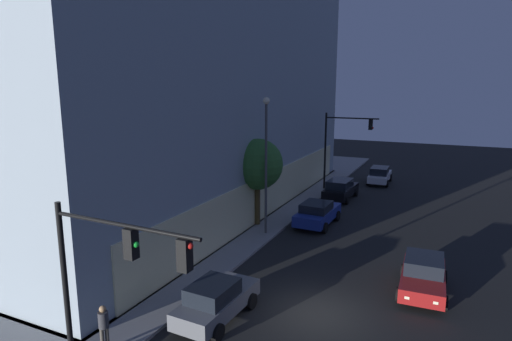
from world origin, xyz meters
TOP-DOWN VIEW (x-y plane):
  - ground_plane at (0.00, 0.00)m, footprint 120.00×120.00m
  - modern_building at (12.11, 19.12)m, footprint 36.18×23.91m
  - traffic_light_near_corner at (-7.20, 4.24)m, footprint 0.38×5.35m
  - traffic_light_far_corner at (21.39, 4.55)m, footprint 0.32×4.72m
  - street_lamp_sidewalk at (7.95, 5.92)m, footprint 0.44×0.44m
  - sidewalk_tree at (9.37, 7.16)m, footprint 3.43×3.43m
  - pedestrian_waiting at (-5.88, 6.10)m, footprint 0.36×0.36m
  - car_grey at (-2.17, 3.68)m, footprint 4.40×2.12m
  - car_red at (4.06, -3.82)m, footprint 4.45×2.25m
  - car_blue at (11.34, 3.52)m, footprint 4.77×2.33m
  - car_black at (18.81, 3.78)m, footprint 4.79×2.28m
  - car_white at (26.30, 1.73)m, footprint 4.70×2.11m

SIDE VIEW (x-z plane):
  - ground_plane at x=0.00m, z-range 0.00..0.00m
  - car_red at x=4.06m, z-range 0.02..1.62m
  - car_grey at x=-2.17m, z-range 0.01..1.69m
  - car_blue at x=11.34m, z-range 0.03..1.68m
  - car_white at x=26.30m, z-range 0.02..1.70m
  - car_black at x=18.81m, z-range 0.01..1.74m
  - pedestrian_waiting at x=-5.88m, z-range 0.32..2.06m
  - sidewalk_tree at x=9.37m, z-range 1.36..7.25m
  - traffic_light_near_corner at x=-7.20m, z-range 1.45..7.25m
  - traffic_light_far_corner at x=21.39m, z-range 1.31..8.28m
  - street_lamp_sidewalk at x=7.95m, z-range 1.19..9.84m
  - modern_building at x=12.11m, z-range -0.09..21.30m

